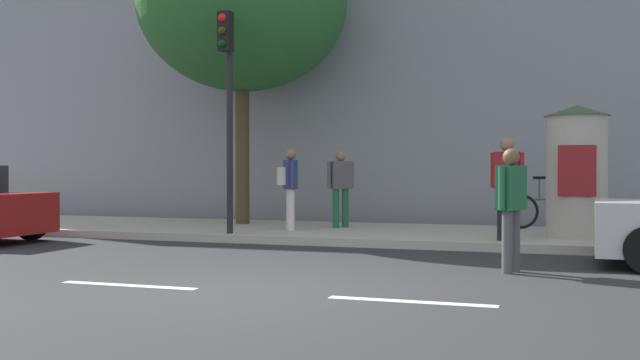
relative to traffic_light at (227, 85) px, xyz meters
name	(u,v)px	position (x,y,z in m)	size (l,w,h in m)	color
ground_plane	(261,293)	(2.92, -5.24, -3.00)	(80.00, 80.00, 0.00)	#2B2B2D
sidewalk_curb	(397,234)	(2.92, 1.76, -2.93)	(36.00, 4.00, 0.15)	#B2ADA3
lane_markings	(261,293)	(2.92, -5.24, -3.00)	(25.80, 0.16, 0.01)	silver
traffic_light	(227,85)	(0.00, 0.00, 0.00)	(0.24, 0.45, 4.23)	black
poster_column	(577,170)	(6.34, 1.35, -1.63)	(1.18, 1.18, 2.40)	#B2ADA3
street_tree	(242,2)	(-0.81, 2.49, 2.16)	(4.75, 4.75, 7.04)	#4C3826
pedestrian_with_backpack	(511,199)	(5.46, -2.64, -2.01)	(0.39, 0.61, 1.67)	#4C4C51
pedestrian_in_dark_shirt	(289,182)	(0.82, 1.19, -1.87)	(0.50, 0.51, 1.65)	silver
pedestrian_tallest	(341,182)	(1.61, 2.14, -1.89)	(0.49, 0.49, 1.63)	#1E5938
pedestrian_in_red_top	(507,180)	(5.19, 0.26, -1.80)	(0.58, 0.34, 1.79)	black
bicycle_leaning	(547,210)	(5.77, 3.17, -2.46)	(1.72, 0.52, 1.09)	black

